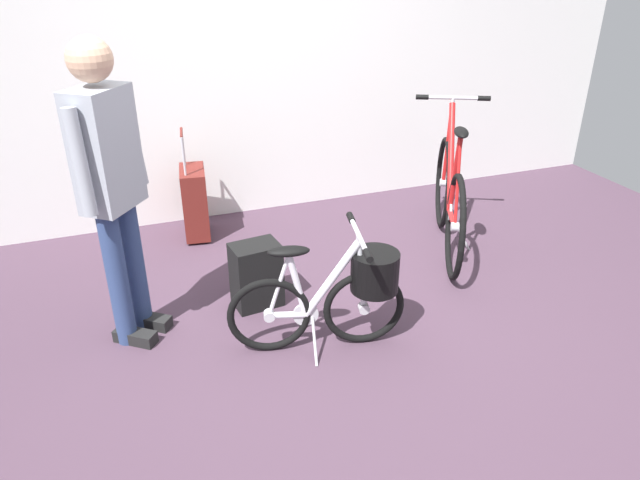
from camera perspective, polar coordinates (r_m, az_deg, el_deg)
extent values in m
plane|color=#473342|center=(3.25, 3.16, -11.08)|extent=(6.75, 6.75, 0.00)
cube|color=white|center=(4.66, -7.46, 19.65)|extent=(6.75, 0.10, 2.87)
torus|color=black|center=(3.22, 4.33, -6.67)|extent=(0.45, 0.13, 0.45)
cylinder|color=#B7B7BC|center=(3.22, 4.33, -6.67)|extent=(0.07, 0.06, 0.06)
torus|color=black|center=(3.16, -5.01, -7.39)|extent=(0.45, 0.13, 0.45)
cylinder|color=#B7B7BC|center=(3.16, -5.01, -7.39)|extent=(0.07, 0.06, 0.06)
cylinder|color=silver|center=(3.17, -3.21, -7.35)|extent=(0.20, 0.08, 0.05)
cylinder|color=silver|center=(3.08, 1.13, -3.87)|extent=(0.32, 0.11, 0.44)
cylinder|color=silver|center=(3.07, -2.23, -4.48)|extent=(0.12, 0.06, 0.38)
cylinder|color=silver|center=(3.17, -3.21, -7.35)|extent=(0.20, 0.07, 0.04)
cylinder|color=silver|center=(3.11, 4.08, -3.56)|extent=(0.07, 0.04, 0.41)
cylinder|color=silver|center=(3.06, -4.08, -4.51)|extent=(0.14, 0.05, 0.37)
ellipsoid|color=black|center=(2.97, -3.10, -1.12)|extent=(0.23, 0.13, 0.05)
cylinder|color=#B7B7BC|center=(3.00, 3.82, 0.10)|extent=(0.03, 0.03, 0.04)
cylinder|color=#B7B7BC|center=(2.99, 3.84, 0.45)|extent=(0.12, 0.44, 0.03)
cylinder|color=black|center=(2.80, 4.74, -1.53)|extent=(0.05, 0.10, 0.04)
cylinder|color=black|center=(3.18, 3.04, 2.18)|extent=(0.05, 0.10, 0.04)
cylinder|color=#B7B7BC|center=(3.18, -1.42, -7.30)|extent=(0.14, 0.04, 0.14)
cylinder|color=#B7B7BC|center=(3.17, -0.54, -9.85)|extent=(0.06, 0.19, 0.21)
cylinder|color=black|center=(3.11, 5.41, -3.10)|extent=(0.31, 0.31, 0.22)
torus|color=black|center=(4.66, 12.00, 5.54)|extent=(0.34, 0.65, 0.71)
cylinder|color=#B7B7BC|center=(4.66, 12.00, 5.54)|extent=(0.07, 0.08, 0.06)
torus|color=black|center=(3.92, 13.10, 1.27)|extent=(0.34, 0.65, 0.71)
cylinder|color=#B7B7BC|center=(3.92, 13.10, 1.27)|extent=(0.07, 0.08, 0.06)
cylinder|color=red|center=(4.06, 12.85, 2.08)|extent=(0.17, 0.30, 0.05)
cylinder|color=red|center=(4.30, 12.74, 8.02)|extent=(0.24, 0.45, 0.68)
cylinder|color=red|center=(4.04, 13.12, 6.26)|extent=(0.10, 0.16, 0.59)
cylinder|color=red|center=(4.06, 12.85, 2.08)|extent=(0.16, 0.29, 0.04)
cylinder|color=red|center=(4.53, 12.42, 9.15)|extent=(0.07, 0.10, 0.64)
cylinder|color=red|center=(3.89, 13.38, 5.59)|extent=(0.11, 0.19, 0.57)
ellipsoid|color=black|center=(3.88, 13.70, 10.23)|extent=(0.18, 0.24, 0.05)
cylinder|color=#B7B7BC|center=(4.41, 12.90, 13.20)|extent=(0.03, 0.03, 0.04)
cylinder|color=#B7B7BC|center=(4.41, 12.93, 13.46)|extent=(0.41, 0.21, 0.03)
cylinder|color=black|center=(4.44, 15.81, 13.23)|extent=(0.10, 0.07, 0.04)
cylinder|color=black|center=(4.39, 10.00, 13.65)|extent=(0.10, 0.07, 0.04)
cylinder|color=#B7B7BC|center=(4.21, 12.61, 2.85)|extent=(0.07, 0.13, 0.14)
cylinder|color=#B7B7BC|center=(4.34, 13.48, 0.96)|extent=(0.18, 0.10, 0.33)
cylinder|color=navy|center=(3.31, -19.24, -3.71)|extent=(0.11, 0.11, 0.79)
cube|color=black|center=(3.48, -17.67, -9.02)|extent=(0.24, 0.22, 0.07)
cylinder|color=navy|center=(3.42, -17.73, -2.44)|extent=(0.11, 0.11, 0.79)
cube|color=black|center=(3.58, -16.26, -7.64)|extent=(0.24, 0.22, 0.07)
cube|color=#999EA8|center=(3.10, -20.34, 8.32)|extent=(0.35, 0.38, 0.61)
cylinder|color=#999EA8|center=(2.93, -22.50, 6.98)|extent=(0.10, 0.12, 0.52)
cylinder|color=#999EA8|center=(3.25, -17.96, 9.51)|extent=(0.11, 0.08, 0.52)
sphere|color=tan|center=(3.00, -21.69, 16.17)|extent=(0.22, 0.22, 0.22)
cube|color=maroon|center=(4.49, -12.17, 3.66)|extent=(0.23, 0.38, 0.52)
cylinder|color=#B7B7BC|center=(4.24, -13.25, 7.98)|extent=(0.02, 0.02, 0.28)
cylinder|color=#B7B7BC|center=(4.46, -13.28, 8.90)|extent=(0.02, 0.02, 0.28)
cylinder|color=maroon|center=(4.31, -13.46, 10.21)|extent=(0.05, 0.23, 0.02)
cylinder|color=black|center=(4.48, -11.12, 0.06)|extent=(0.04, 0.03, 0.04)
cylinder|color=black|center=(4.71, -11.26, 1.40)|extent=(0.04, 0.03, 0.04)
cube|color=black|center=(3.58, -6.26, -3.43)|extent=(0.31, 0.24, 0.41)
cube|color=black|center=(3.70, -6.88, -3.44)|extent=(0.20, 0.05, 0.18)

